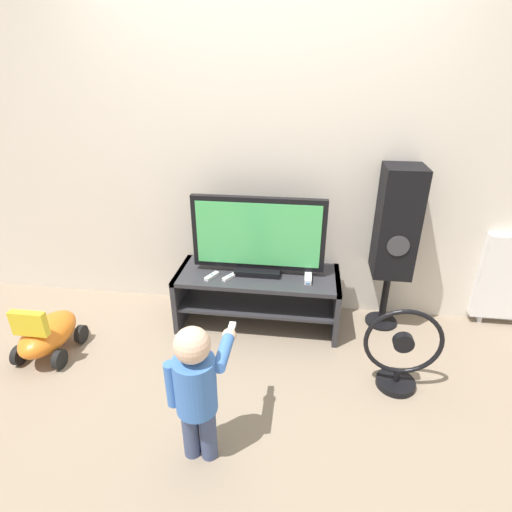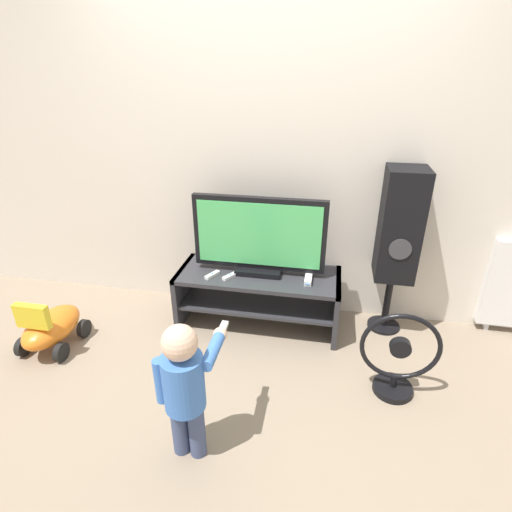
% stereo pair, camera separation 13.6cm
% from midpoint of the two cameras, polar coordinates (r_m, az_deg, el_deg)
% --- Properties ---
extents(ground_plane, '(16.00, 16.00, 0.00)m').
position_cam_midpoint_polar(ground_plane, '(2.95, 0.82, -12.05)').
color(ground_plane, gray).
extents(wall_back, '(10.00, 0.06, 2.60)m').
position_cam_midpoint_polar(wall_back, '(2.92, 2.96, 15.68)').
color(wall_back, silver).
rests_on(wall_back, ground_plane).
extents(tv_stand, '(1.19, 0.47, 0.43)m').
position_cam_midpoint_polar(tv_stand, '(2.98, 1.65, -4.90)').
color(tv_stand, '#2D2D33').
rests_on(tv_stand, ground_plane).
extents(television, '(0.94, 0.20, 0.57)m').
position_cam_midpoint_polar(television, '(2.81, 1.83, 2.73)').
color(television, black).
rests_on(television, tv_stand).
extents(game_console, '(0.05, 0.19, 0.04)m').
position_cam_midpoint_polar(game_console, '(2.85, 8.87, -3.13)').
color(game_console, white).
rests_on(game_console, tv_stand).
extents(remote_primary, '(0.09, 0.13, 0.03)m').
position_cam_midpoint_polar(remote_primary, '(2.88, -4.91, -2.72)').
color(remote_primary, white).
rests_on(remote_primary, tv_stand).
extents(remote_secondary, '(0.10, 0.13, 0.03)m').
position_cam_midpoint_polar(remote_secondary, '(2.86, -2.34, -2.90)').
color(remote_secondary, white).
rests_on(remote_secondary, tv_stand).
extents(child, '(0.30, 0.45, 0.78)m').
position_cam_midpoint_polar(child, '(1.99, -8.11, -17.39)').
color(child, '#3F4C72').
rests_on(child, ground_plane).
extents(speaker_tower, '(0.26, 0.29, 1.22)m').
position_cam_midpoint_polar(speaker_tower, '(2.90, 21.09, 3.64)').
color(speaker_tower, black).
rests_on(speaker_tower, ground_plane).
extents(floor_fan, '(0.46, 0.24, 0.56)m').
position_cam_midpoint_polar(floor_fan, '(2.58, 21.12, -13.52)').
color(floor_fan, black).
rests_on(floor_fan, ground_plane).
extents(ride_on_toy, '(0.33, 0.49, 0.42)m').
position_cam_midpoint_polar(ride_on_toy, '(3.13, -26.14, -9.09)').
color(ride_on_toy, orange).
rests_on(ride_on_toy, ground_plane).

